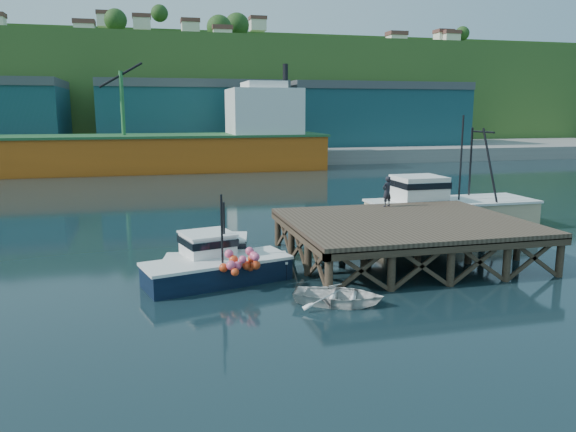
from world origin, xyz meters
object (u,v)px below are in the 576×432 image
object	(u,v)px
boat_black	(226,260)
trawler	(448,206)
dockworker	(387,191)
boat_navy	(215,263)
dinghy	(339,295)

from	to	relation	value
boat_black	trawler	xyz separation A→B (m)	(15.71, 6.78, 0.87)
trawler	dockworker	xyz separation A→B (m)	(-5.54, -2.50, 1.49)
boat_navy	trawler	bearing A→B (deg)	11.14
boat_black	dockworker	size ratio (longest dim) A/B	3.42
boat_navy	dinghy	xyz separation A→B (m)	(4.46, -4.39, -0.46)
boat_black	trawler	distance (m)	17.13
boat_navy	dockworker	bearing A→B (deg)	11.89
boat_black	dockworker	xyz separation A→B (m)	(10.17, 4.28, 2.36)
boat_black	dockworker	world-z (taller)	dockworker
boat_black	dinghy	size ratio (longest dim) A/B	1.69
boat_black	dinghy	bearing A→B (deg)	-44.45
boat_navy	boat_black	xyz separation A→B (m)	(0.67, 1.13, -0.17)
dinghy	dockworker	size ratio (longest dim) A/B	2.02
trawler	dockworker	world-z (taller)	trawler
boat_black	dinghy	xyz separation A→B (m)	(3.79, -5.52, -0.29)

